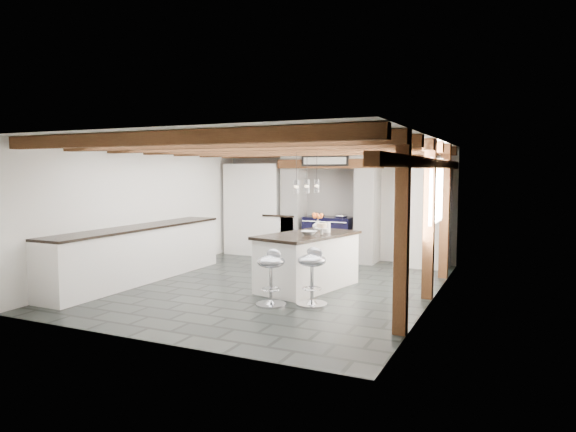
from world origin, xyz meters
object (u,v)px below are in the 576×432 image
at_px(bar_stool_far, 271,271).
at_px(kitchen_island, 308,260).
at_px(range_cooker, 329,238).
at_px(bar_stool_near, 312,270).

bearing_deg(bar_stool_far, kitchen_island, 108.28).
distance_m(range_cooker, bar_stool_far, 3.82).
bearing_deg(range_cooker, bar_stool_near, -73.52).
bearing_deg(range_cooker, bar_stool_far, -81.85).
bearing_deg(kitchen_island, bar_stool_near, -50.08).
bearing_deg(bar_stool_near, range_cooker, 125.60).
height_order(range_cooker, bar_stool_far, range_cooker).
xyz_separation_m(range_cooker, kitchen_island, (0.59, -2.60, -0.02)).
xyz_separation_m(kitchen_island, bar_stool_near, (0.45, -0.93, 0.05)).
bearing_deg(bar_stool_far, bar_stool_near, 47.09).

